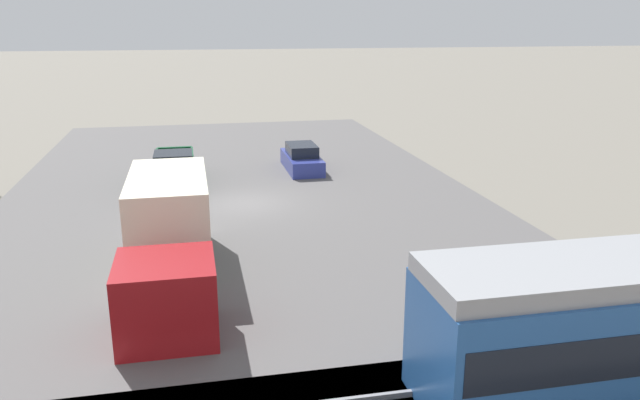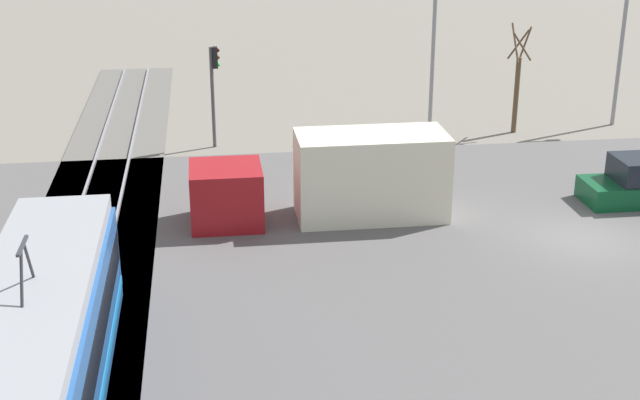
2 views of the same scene
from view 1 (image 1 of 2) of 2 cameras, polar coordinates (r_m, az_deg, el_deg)
name	(u,v)px [view 1 (image 1 of 2)]	position (r m, az deg, el deg)	size (l,w,h in m)	color
ground_plane	(246,205)	(28.66, -6.82, -0.43)	(320.00, 320.00, 0.00)	slate
road_surface	(246,204)	(28.65, -6.82, -0.35)	(22.27, 46.53, 0.08)	#565454
box_truck	(169,236)	(20.44, -13.62, -3.17)	(2.56, 9.17, 3.10)	maroon
pickup_truck	(175,171)	(32.50, -13.16, 2.59)	(2.01, 5.85, 1.76)	#0C4723
sedan_car_0	(302,159)	(34.75, -1.67, 3.76)	(1.77, 4.45, 1.44)	navy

